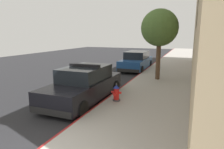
# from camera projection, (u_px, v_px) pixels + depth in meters

# --- Properties ---
(ground_plane) EXTENTS (31.60, 60.00, 0.20)m
(ground_plane) POSITION_uv_depth(u_px,v_px,m) (81.00, 76.00, 15.16)
(ground_plane) COLOR #232326
(sidewalk_pavement) EXTENTS (3.46, 60.00, 0.17)m
(sidewalk_pavement) POSITION_uv_depth(u_px,v_px,m) (162.00, 80.00, 12.95)
(sidewalk_pavement) COLOR #9E9991
(sidewalk_pavement) RESTS_ON ground
(curb_painted_edge) EXTENTS (0.08, 60.00, 0.17)m
(curb_painted_edge) POSITION_uv_depth(u_px,v_px,m) (135.00, 78.00, 13.59)
(curb_painted_edge) COLOR maroon
(curb_painted_edge) RESTS_ON ground
(police_cruiser) EXTENTS (1.94, 4.84, 1.68)m
(police_cruiser) POSITION_uv_depth(u_px,v_px,m) (84.00, 85.00, 9.15)
(police_cruiser) COLOR black
(police_cruiser) RESTS_ON ground
(parked_car_silver_ahead) EXTENTS (1.94, 4.84, 1.56)m
(parked_car_silver_ahead) POSITION_uv_depth(u_px,v_px,m) (136.00, 61.00, 17.20)
(parked_car_silver_ahead) COLOR navy
(parked_car_silver_ahead) RESTS_ON ground
(fire_hydrant) EXTENTS (0.44, 0.40, 0.76)m
(fire_hydrant) POSITION_uv_depth(u_px,v_px,m) (116.00, 93.00, 8.67)
(fire_hydrant) COLOR #4C4C51
(fire_hydrant) RESTS_ON sidewalk_pavement
(street_tree) EXTENTS (2.27, 2.27, 4.35)m
(street_tree) POSITION_uv_depth(u_px,v_px,m) (160.00, 28.00, 12.30)
(street_tree) COLOR brown
(street_tree) RESTS_ON sidewalk_pavement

